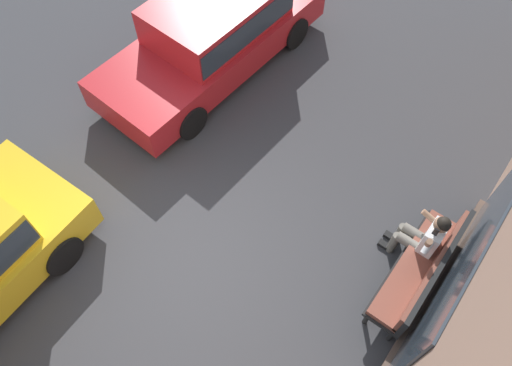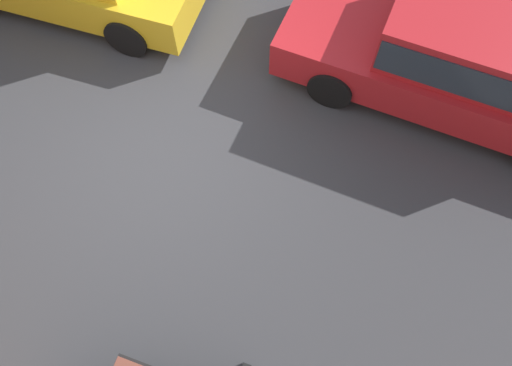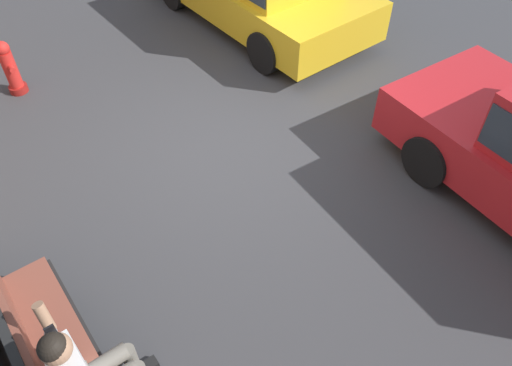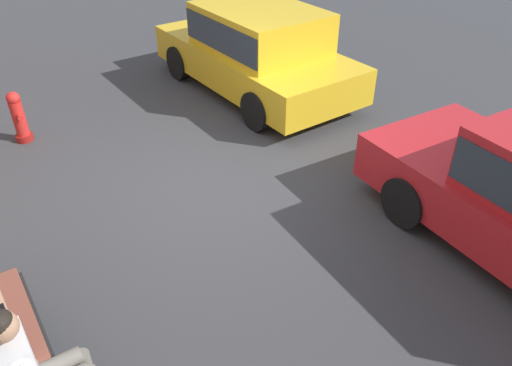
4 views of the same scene
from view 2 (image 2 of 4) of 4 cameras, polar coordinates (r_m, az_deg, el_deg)
name	(u,v)px [view 2 (image 2 of 4)]	position (r m, az deg, el deg)	size (l,w,h in m)	color
ground_plane	(159,151)	(6.86, -11.07, 3.57)	(60.00, 60.00, 0.00)	#38383A
parked_car_near	(471,54)	(7.16, 23.34, 13.43)	(4.78, 2.07, 1.51)	red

